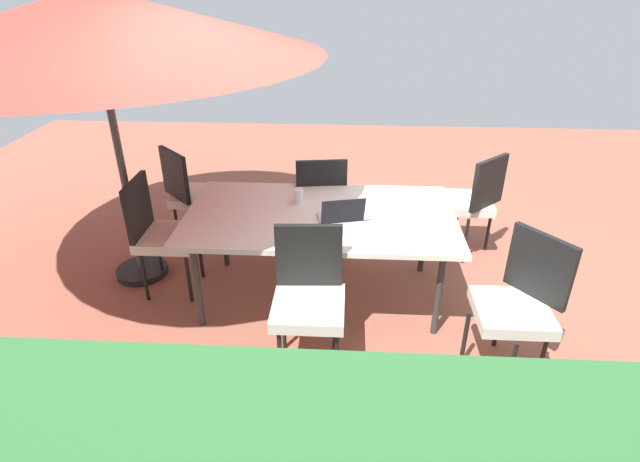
# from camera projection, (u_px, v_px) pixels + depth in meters

# --- Properties ---
(ground_plane) EXTENTS (10.00, 10.00, 0.02)m
(ground_plane) POSITION_uv_depth(u_px,v_px,m) (320.00, 296.00, 4.18)
(ground_plane) COLOR #935442
(dining_table) EXTENTS (2.06, 1.16, 0.76)m
(dining_table) POSITION_uv_depth(u_px,v_px,m) (320.00, 219.00, 3.84)
(dining_table) COLOR silver
(dining_table) RESTS_ON ground_plane
(patio_umbrella) EXTENTS (3.28, 3.28, 2.31)m
(patio_umbrella) POSITION_uv_depth(u_px,v_px,m) (93.00, 23.00, 3.48)
(patio_umbrella) COLOR #4C4C4C
(patio_umbrella) RESTS_ON ground_plane
(chair_northwest) EXTENTS (0.58, 0.58, 0.98)m
(chair_northwest) POSITION_uv_depth(u_px,v_px,m) (519.00, 300.00, 3.18)
(chair_northwest) COLOR silver
(chair_northwest) RESTS_ON ground_plane
(chair_southeast) EXTENTS (0.59, 0.59, 0.98)m
(chair_southeast) POSITION_uv_depth(u_px,v_px,m) (192.00, 191.00, 4.70)
(chair_southeast) COLOR silver
(chair_southeast) RESTS_ON ground_plane
(chair_north) EXTENTS (0.46, 0.47, 0.98)m
(chair_north) POSITION_uv_depth(u_px,v_px,m) (309.00, 294.00, 3.24)
(chair_north) COLOR silver
(chair_north) RESTS_ON ground_plane
(chair_southwest) EXTENTS (0.59, 0.59, 0.98)m
(chair_southwest) POSITION_uv_depth(u_px,v_px,m) (472.00, 199.00, 4.55)
(chair_southwest) COLOR silver
(chair_southwest) RESTS_ON ground_plane
(chair_east) EXTENTS (0.46, 0.46, 0.98)m
(chair_east) POSITION_uv_depth(u_px,v_px,m) (160.00, 230.00, 4.01)
(chair_east) COLOR silver
(chair_east) RESTS_ON ground_plane
(chair_south) EXTENTS (0.48, 0.49, 0.98)m
(chair_south) POSITION_uv_depth(u_px,v_px,m) (320.00, 200.00, 4.53)
(chair_south) COLOR silver
(chair_south) RESTS_ON ground_plane
(laptop) EXTENTS (0.37, 0.32, 0.21)m
(laptop) POSITION_uv_depth(u_px,v_px,m) (341.00, 216.00, 3.68)
(laptop) COLOR #B7B7BC
(laptop) RESTS_ON dining_table
(cup) EXTENTS (0.08, 0.08, 0.12)m
(cup) POSITION_uv_depth(u_px,v_px,m) (299.00, 196.00, 3.96)
(cup) COLOR white
(cup) RESTS_ON dining_table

